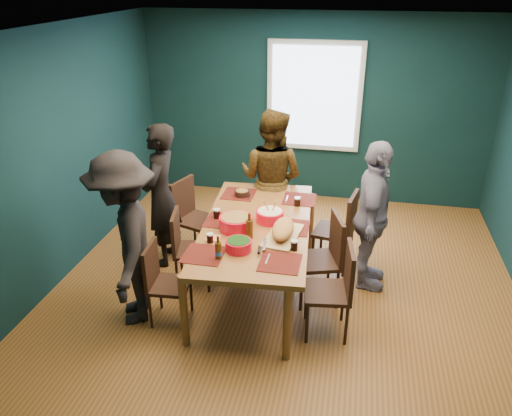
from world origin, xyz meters
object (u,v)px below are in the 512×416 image
(person_back, at_px, (271,178))
(bowl_herbs, at_px, (239,245))
(person_far_left, at_px, (161,196))
(cutting_board, at_px, (283,230))
(chair_left_near, at_px, (161,277))
(chair_left_mid, at_px, (185,243))
(dining_table, at_px, (257,231))
(person_near_left, at_px, (126,240))
(chair_right_near, at_px, (337,284))
(bowl_dumpling, at_px, (270,215))
(person_right, at_px, (372,217))
(chair_right_far, at_px, (342,225))
(bowl_salad, at_px, (236,222))
(chair_right_mid, at_px, (326,253))
(chair_left_far, at_px, (190,212))

(person_back, relative_size, bowl_herbs, 7.01)
(person_far_left, xyz_separation_m, cutting_board, (1.50, -0.63, 0.04))
(chair_left_near, bearing_deg, chair_left_mid, 83.65)
(dining_table, xyz_separation_m, person_near_left, (-1.13, -0.67, 0.13))
(person_far_left, xyz_separation_m, person_back, (1.15, 0.73, 0.02))
(chair_right_near, height_order, bowl_dumpling, bowl_dumpling)
(person_right, height_order, bowl_dumpling, person_right)
(chair_right_far, relative_size, bowl_salad, 2.77)
(bowl_salad, height_order, cutting_board, cutting_board)
(dining_table, relative_size, bowl_dumpling, 7.72)
(bowl_herbs, bearing_deg, chair_left_mid, 143.49)
(person_back, distance_m, bowl_salad, 1.30)
(dining_table, relative_size, chair_right_mid, 2.31)
(chair_left_near, height_order, bowl_dumpling, bowl_dumpling)
(chair_left_mid, height_order, person_back, person_back)
(bowl_herbs, xyz_separation_m, cutting_board, (0.36, 0.34, 0.01))
(chair_left_near, bearing_deg, bowl_dumpling, 35.12)
(chair_left_far, relative_size, chair_left_mid, 1.08)
(chair_left_far, relative_size, person_right, 0.57)
(chair_left_near, relative_size, chair_right_mid, 0.87)
(chair_right_far, height_order, bowl_herbs, chair_right_far)
(dining_table, bearing_deg, person_near_left, -153.47)
(person_right, bearing_deg, dining_table, 110.72)
(person_right, xyz_separation_m, bowl_dumpling, (-1.04, -0.29, 0.05))
(chair_left_mid, height_order, cutting_board, cutting_board)
(chair_right_far, xyz_separation_m, bowl_herbs, (-0.91, -1.22, 0.33))
(bowl_dumpling, relative_size, bowl_herbs, 1.17)
(chair_right_far, bearing_deg, dining_table, -131.29)
(dining_table, relative_size, chair_right_near, 2.39)
(chair_left_mid, bearing_deg, bowl_dumpling, -4.36)
(person_right, xyz_separation_m, cutting_board, (-0.86, -0.60, 0.06))
(person_right, bearing_deg, chair_right_mid, 133.20)
(person_far_left, bearing_deg, chair_left_far, 132.90)
(dining_table, height_order, bowl_dumpling, bowl_dumpling)
(person_back, xyz_separation_m, bowl_salad, (-0.13, -1.30, 0.03))
(chair_right_far, bearing_deg, person_near_left, -135.23)
(chair_left_mid, distance_m, chair_right_mid, 1.51)
(person_back, height_order, bowl_salad, person_back)
(person_back, distance_m, person_near_left, 2.11)
(chair_left_near, relative_size, person_right, 0.50)
(person_right, bearing_deg, chair_right_near, 164.57)
(chair_right_near, bearing_deg, dining_table, 141.07)
(chair_right_mid, bearing_deg, dining_table, 162.61)
(person_near_left, bearing_deg, bowl_dumpling, 98.59)
(dining_table, xyz_separation_m, person_far_left, (-1.20, 0.41, 0.11))
(bowl_herbs, bearing_deg, dining_table, 84.00)
(chair_left_near, distance_m, chair_right_near, 1.69)
(person_far_left, distance_m, person_right, 2.37)
(dining_table, bearing_deg, person_far_left, 156.69)
(bowl_salad, xyz_separation_m, cutting_board, (0.48, -0.07, -0.00))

